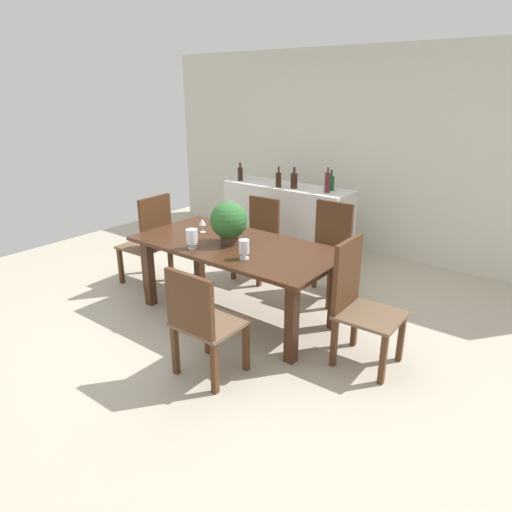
% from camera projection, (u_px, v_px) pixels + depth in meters
% --- Properties ---
extents(ground_plane, '(7.04, 7.04, 0.00)m').
position_uv_depth(ground_plane, '(234.00, 317.00, 4.43)').
color(ground_plane, '#BCB29E').
extents(back_wall, '(6.40, 0.10, 2.60)m').
position_uv_depth(back_wall, '(361.00, 153.00, 5.91)').
color(back_wall, beige).
rests_on(back_wall, ground).
extents(dining_table, '(1.99, 0.98, 0.74)m').
position_uv_depth(dining_table, '(237.00, 255.00, 4.25)').
color(dining_table, '#422616').
rests_on(dining_table, ground).
extents(chair_near_right, '(0.48, 0.44, 0.89)m').
position_uv_depth(chair_near_right, '(201.00, 319.00, 3.33)').
color(chair_near_right, '#4C2D19').
rests_on(chair_near_right, ground).
extents(chair_head_end, '(0.50, 0.48, 1.03)m').
position_uv_depth(chair_head_end, '(151.00, 237.00, 4.99)').
color(chair_head_end, '#4C2D19').
rests_on(chair_head_end, ground).
extents(chair_far_left, '(0.46, 0.45, 0.92)m').
position_uv_depth(chair_far_left, '(259.00, 234.00, 5.25)').
color(chair_far_left, '#4C2D19').
rests_on(chair_far_left, ground).
extents(chair_far_right, '(0.46, 0.47, 1.00)m').
position_uv_depth(chair_far_right, '(328.00, 246.00, 4.74)').
color(chair_far_right, '#4C2D19').
rests_on(chair_far_right, ground).
extents(chair_foot_end, '(0.49, 0.47, 1.01)m').
position_uv_depth(chair_foot_end, '(358.00, 298.00, 3.56)').
color(chair_foot_end, '#4C2D19').
rests_on(chair_foot_end, ground).
extents(flower_centerpiece, '(0.34, 0.36, 0.40)m').
position_uv_depth(flower_centerpiece, '(229.00, 221.00, 4.16)').
color(flower_centerpiece, '#4C3828').
rests_on(flower_centerpiece, dining_table).
extents(crystal_vase_left, '(0.11, 0.11, 0.18)m').
position_uv_depth(crystal_vase_left, '(192.00, 237.00, 4.06)').
color(crystal_vase_left, silver).
rests_on(crystal_vase_left, dining_table).
extents(crystal_vase_center_near, '(0.09, 0.09, 0.17)m').
position_uv_depth(crystal_vase_center_near, '(244.00, 248.00, 3.81)').
color(crystal_vase_center_near, silver).
rests_on(crystal_vase_center_near, dining_table).
extents(wine_glass, '(0.07, 0.07, 0.14)m').
position_uv_depth(wine_glass, '(202.00, 222.00, 4.52)').
color(wine_glass, silver).
rests_on(wine_glass, dining_table).
extents(kitchen_counter, '(1.68, 0.52, 0.95)m').
position_uv_depth(kitchen_counter, '(287.00, 222.00, 5.85)').
color(kitchen_counter, silver).
rests_on(kitchen_counter, ground).
extents(wine_bottle_clear, '(0.06, 0.06, 0.29)m').
position_uv_depth(wine_bottle_clear, '(327.00, 182.00, 5.26)').
color(wine_bottle_clear, '#511E28').
rests_on(wine_bottle_clear, kitchen_counter).
extents(wine_bottle_amber, '(0.08, 0.08, 0.26)m').
position_uv_depth(wine_bottle_amber, '(294.00, 180.00, 5.50)').
color(wine_bottle_amber, black).
rests_on(wine_bottle_amber, kitchen_counter).
extents(wine_bottle_dark, '(0.07, 0.07, 0.25)m').
position_uv_depth(wine_bottle_dark, '(279.00, 179.00, 5.56)').
color(wine_bottle_dark, black).
rests_on(wine_bottle_dark, kitchen_counter).
extents(wine_bottle_green, '(0.08, 0.08, 0.25)m').
position_uv_depth(wine_bottle_green, '(331.00, 183.00, 5.39)').
color(wine_bottle_green, '#194C1E').
rests_on(wine_bottle_green, kitchen_counter).
extents(wine_bottle_tall, '(0.07, 0.07, 0.23)m').
position_uv_depth(wine_bottle_tall, '(240.00, 174.00, 5.97)').
color(wine_bottle_tall, black).
rests_on(wine_bottle_tall, kitchen_counter).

